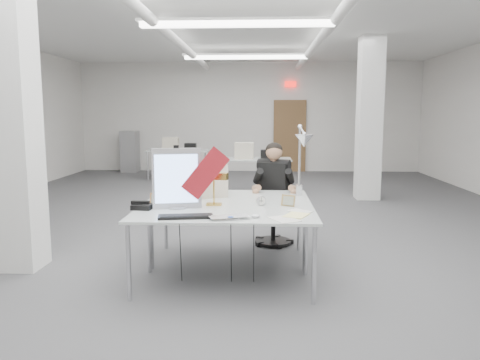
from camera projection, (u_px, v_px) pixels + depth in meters
The scene contains 23 objects.
room_shell at pixel (240, 114), 7.01m from camera, with size 10.04×14.04×3.24m.
desk_main at pixel (224, 214), 4.54m from camera, with size 1.80×0.90×0.03m, color silver.
desk_second at pixel (230, 197), 5.43m from camera, with size 1.80×0.90×0.03m, color silver.
bg_desk_a at pixel (254, 159), 9.97m from camera, with size 1.60×0.80×0.03m, color silver.
bg_desk_b at pixel (179, 151), 12.24m from camera, with size 1.60×0.80×0.03m, color silver.
filing_cabinet at pixel (130, 151), 13.77m from camera, with size 0.45×0.55×1.20m, color gray.
office_chair at pixel (273, 201), 6.10m from camera, with size 0.56×0.56×1.15m, color black, non-canonical shape.
seated_person at pixel (274, 177), 6.00m from camera, with size 0.44×0.55×0.83m, color black, non-canonical shape.
monitor at pixel (177, 178), 4.70m from camera, with size 0.49×0.05×0.61m, color #B2B1B6.
pennant at pixel (206, 173), 4.64m from camera, with size 0.52×0.01×0.21m, color maroon.
keyboard at pixel (186, 217), 4.30m from camera, with size 0.50×0.17×0.02m, color black.
laptop at pixel (231, 219), 4.21m from camera, with size 0.36×0.23×0.03m, color silver.
mouse at pixel (256, 216), 4.30m from camera, with size 0.08×0.05×0.03m, color silver.
bankers_lamp at pixel (214, 190), 4.88m from camera, with size 0.28×0.11×0.32m, color gold, non-canonical shape.
desk_phone at pixel (142, 207), 4.70m from camera, with size 0.19×0.17×0.05m, color black.
picture_frame_left at pixel (157, 198), 4.95m from camera, with size 0.15×0.01×0.12m, color #AF7A4B.
picture_frame_right at pixel (288, 201), 4.84m from camera, with size 0.15×0.01×0.12m, color #9E7D44.
desk_clock at pixel (261, 201), 4.88m from camera, with size 0.10×0.10×0.03m, color #AAAAAE.
paper_stack_a at pixel (284, 219), 4.23m from camera, with size 0.20×0.28×0.01m, color silver.
paper_stack_b at pixel (296, 215), 4.39m from camera, with size 0.19×0.26×0.01m, color #F5EC92.
paper_stack_c at pixel (300, 211), 4.58m from camera, with size 0.22×0.15×0.01m, color silver.
beige_monitor at pixel (207, 180), 5.43m from camera, with size 0.40×0.38×0.38m, color beige.
architect_lamp at pixel (301, 154), 5.19m from camera, with size 0.27×0.78×1.01m, color silver, non-canonical shape.
Camera 1 is at (0.36, -6.94, 1.71)m, focal length 35.00 mm.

